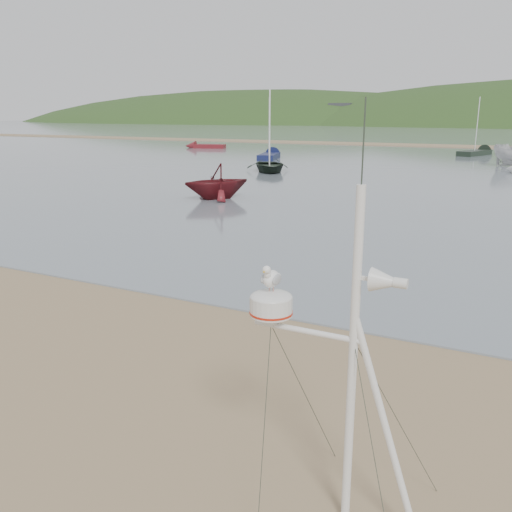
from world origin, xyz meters
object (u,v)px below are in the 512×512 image
at_px(sailboat_blue_near, 272,155).
at_px(dinghy_red_far, 201,146).
at_px(sailboat_dark_mid, 481,152).
at_px(mast_rig, 343,432).
at_px(boat_red, 216,165).
at_px(boat_dark, 270,141).

relative_size(sailboat_blue_near, dinghy_red_far, 1.19).
relative_size(sailboat_blue_near, sailboat_dark_mid, 0.97).
distance_m(mast_rig, boat_red, 22.41).
bearing_deg(boat_dark, mast_rig, -94.70).
bearing_deg(boat_red, dinghy_red_far, 160.01).
relative_size(mast_rig, sailboat_blue_near, 0.69).
relative_size(boat_red, dinghy_red_far, 0.63).
distance_m(boat_red, sailboat_blue_near, 26.37).
bearing_deg(boat_dark, sailboat_blue_near, 83.17).
relative_size(dinghy_red_far, sailboat_dark_mid, 0.82).
bearing_deg(dinghy_red_far, mast_rig, -55.91).
height_order(sailboat_blue_near, sailboat_dark_mid, sailboat_dark_mid).
distance_m(dinghy_red_far, sailboat_dark_mid, 32.30).
relative_size(mast_rig, boat_dark, 0.99).
xyz_separation_m(boat_red, dinghy_red_far, (-23.12, 34.40, -1.42)).
relative_size(boat_dark, boat_red, 1.32).
bearing_deg(mast_rig, boat_dark, 116.95).
xyz_separation_m(mast_rig, sailboat_dark_mid, (-3.74, 56.93, -0.74)).
height_order(mast_rig, sailboat_blue_near, sailboat_blue_near).
distance_m(mast_rig, sailboat_dark_mid, 57.05).
distance_m(boat_red, dinghy_red_far, 41.47).
height_order(boat_dark, boat_red, boat_dark).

